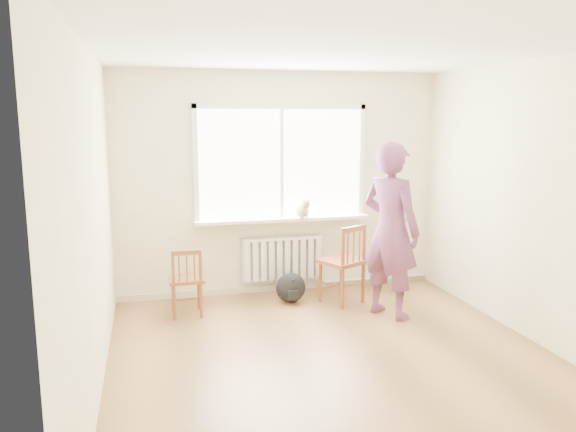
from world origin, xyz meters
TOP-DOWN VIEW (x-y plane):
  - floor at (0.00, 0.00)m, footprint 4.50×4.50m
  - ceiling at (0.00, 0.00)m, footprint 4.50×4.50m
  - back_wall at (0.00, 2.25)m, footprint 4.00×0.01m
  - window at (0.00, 2.22)m, footprint 2.12×0.05m
  - windowsill at (0.00, 2.14)m, footprint 2.15×0.22m
  - radiator at (0.00, 2.16)m, footprint 1.00×0.12m
  - heating_pipe at (1.25, 2.19)m, footprint 1.40×0.04m
  - baseboard at (0.00, 2.23)m, footprint 4.00×0.03m
  - chair_left at (-1.21, 1.58)m, footprint 0.38×0.36m
  - chair_right at (0.61, 1.57)m, footprint 0.61×0.60m
  - person at (0.93, 1.07)m, footprint 0.74×0.83m
  - cat at (0.22, 2.05)m, footprint 0.20×0.39m
  - backpack at (0.00, 1.75)m, footprint 0.41×0.34m

SIDE VIEW (x-z plane):
  - floor at x=0.00m, z-range 0.00..0.00m
  - baseboard at x=0.00m, z-range 0.00..0.08m
  - heating_pipe at x=1.25m, z-range 0.06..0.10m
  - backpack at x=0.00m, z-range 0.00..0.35m
  - chair_left at x=-1.21m, z-range 0.00..0.77m
  - radiator at x=0.00m, z-range 0.16..0.71m
  - chair_right at x=0.61m, z-range 0.00..0.94m
  - windowsill at x=0.00m, z-range 0.91..0.95m
  - person at x=0.93m, z-range 0.00..1.90m
  - cat at x=0.22m, z-range 0.93..1.18m
  - back_wall at x=0.00m, z-range 0.00..2.70m
  - window at x=0.00m, z-range 0.95..2.37m
  - ceiling at x=0.00m, z-range 2.70..2.70m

